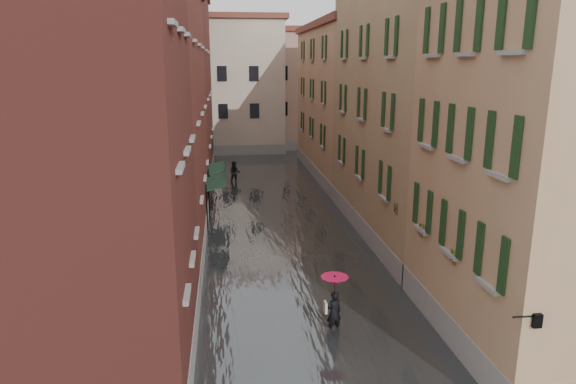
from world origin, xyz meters
TOP-DOWN VIEW (x-y plane):
  - ground at (0.00, 0.00)m, footprint 120.00×120.00m
  - floodwater at (0.00, 13.00)m, footprint 10.00×60.00m
  - building_left_near at (-7.00, -2.00)m, footprint 6.00×8.00m
  - building_left_mid at (-7.00, 9.00)m, footprint 6.00×14.00m
  - building_left_far at (-7.00, 24.00)m, footprint 6.00×16.00m
  - building_right_near at (7.00, -2.00)m, footprint 6.00×8.00m
  - building_right_mid at (7.00, 9.00)m, footprint 6.00×14.00m
  - building_right_far at (7.00, 24.00)m, footprint 6.00×16.00m
  - building_end_cream at (-3.00, 38.00)m, footprint 12.00×9.00m
  - building_end_pink at (6.00, 40.00)m, footprint 10.00×9.00m
  - awning_near at (-3.48, 11.68)m, footprint 1.09×3.36m
  - awning_far at (-3.48, 15.71)m, footprint 1.09×3.28m
  - wall_lantern at (4.33, -6.00)m, footprint 0.71×0.22m
  - window_planters at (4.12, 0.42)m, footprint 0.59×6.31m
  - pedestrian_main at (0.59, -0.80)m, footprint 0.95×0.95m
  - pedestrian_far at (-2.24, 21.91)m, footprint 0.92×0.75m

SIDE VIEW (x-z plane):
  - ground at x=0.00m, z-range 0.00..0.00m
  - floodwater at x=0.00m, z-range 0.00..0.20m
  - pedestrian_far at x=-2.24m, z-range 0.00..1.77m
  - pedestrian_main at x=0.59m, z-range 0.25..2.31m
  - awning_far at x=-3.48m, z-range 1.07..3.87m
  - awning_near at x=-3.48m, z-range 1.08..3.88m
  - wall_lantern at x=4.33m, z-range 2.83..3.18m
  - window_planters at x=4.12m, z-range 3.09..3.93m
  - building_right_near at x=7.00m, z-range 0.00..11.50m
  - building_right_far at x=7.00m, z-range 0.00..11.50m
  - building_end_pink at x=6.00m, z-range 0.00..12.00m
  - building_left_mid at x=-7.00m, z-range 0.00..12.50m
  - building_left_near at x=-7.00m, z-range 0.00..13.00m
  - building_right_mid at x=7.00m, z-range 0.00..13.00m
  - building_end_cream at x=-3.00m, z-range 0.00..13.00m
  - building_left_far at x=-7.00m, z-range 0.00..14.00m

